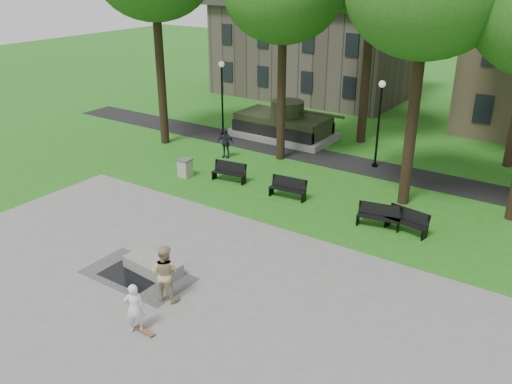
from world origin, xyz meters
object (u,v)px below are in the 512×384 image
concrete_block (153,266)px  skateboarder (134,308)px  trash_bin (185,168)px  park_bench_0 (230,171)px  friend_watching (165,273)px

concrete_block → skateboarder: bearing=-54.2°
concrete_block → trash_bin: size_ratio=2.29×
trash_bin → skateboarder: bearing=-55.5°
skateboarder → park_bench_0: size_ratio=0.90×
concrete_block → friend_watching: size_ratio=1.11×
concrete_block → park_bench_0: (-3.00, 8.65, 0.28)m
park_bench_0 → concrete_block: bearing=-79.3°
concrete_block → park_bench_0: 9.16m
friend_watching → park_bench_0: size_ratio=1.07×
skateboarder → park_bench_0: 12.53m
concrete_block → trash_bin: (-5.32, 7.86, 0.24)m
concrete_block → friend_watching: bearing=-32.4°
friend_watching → trash_bin: bearing=-65.0°
skateboarder → concrete_block: bearing=-97.5°
skateboarder → friend_watching: friend_watching is taller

